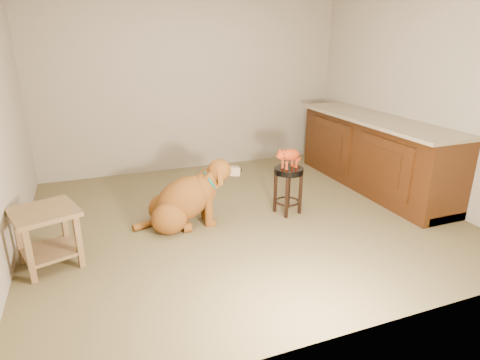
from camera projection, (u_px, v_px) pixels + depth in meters
name	position (u px, v px, depth m)	size (l,w,h in m)	color
floor	(244.00, 217.00, 4.49)	(4.50, 4.00, 0.01)	brown
room_shell	(244.00, 61.00, 3.92)	(4.54, 4.04, 2.62)	gray
cabinet_run	(373.00, 155.00, 5.26)	(0.70, 2.56, 0.94)	#3E1E0B
padded_stool	(288.00, 181.00, 4.48)	(0.33, 0.33, 0.54)	black
wood_stool	(334.00, 148.00, 5.92)	(0.44, 0.44, 0.68)	brown
side_table	(47.00, 229.00, 3.44)	(0.64, 0.64, 0.53)	brown
golden_retriever	(185.00, 201.00, 4.21)	(1.18, 0.60, 0.75)	brown
tabby_kitten	(289.00, 156.00, 4.37)	(0.39, 0.23, 0.26)	#A12F10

